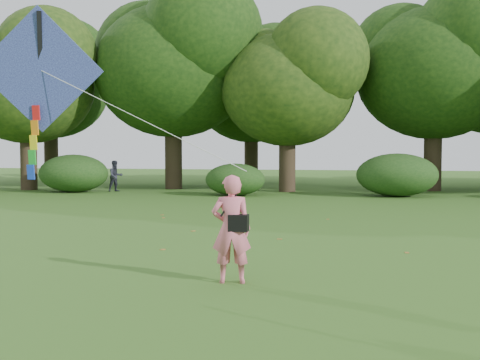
# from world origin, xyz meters

# --- Properties ---
(ground) EXTENTS (100.00, 100.00, 0.00)m
(ground) POSITION_xyz_m (0.00, 0.00, 0.00)
(ground) COLOR #265114
(ground) RESTS_ON ground
(man_kite_flyer) EXTENTS (0.67, 0.50, 1.68)m
(man_kite_flyer) POSITION_xyz_m (-0.80, 0.14, 0.84)
(man_kite_flyer) COLOR #DC677C
(man_kite_flyer) RESTS_ON ground
(bystander_left) EXTENTS (0.92, 0.92, 1.50)m
(bystander_left) POSITION_xyz_m (-10.17, 18.51, 0.75)
(bystander_left) COLOR #2B2B39
(bystander_left) RESTS_ON ground
(crossbody_bag) EXTENTS (0.43, 0.20, 0.69)m
(crossbody_bag) POSITION_xyz_m (-0.68, 0.10, 0.95)
(crossbody_bag) COLOR black
(crossbody_bag) RESTS_ON ground
(flying_kite) EXTENTS (4.82, 1.01, 2.98)m
(flying_kite) POSITION_xyz_m (-4.31, 0.78, 3.39)
(flying_kite) COLOR #2856AE
(flying_kite) RESTS_ON ground
(tree_line) EXTENTS (54.70, 15.30, 9.48)m
(tree_line) POSITION_xyz_m (1.67, 22.88, 5.60)
(tree_line) COLOR #3A2D1E
(tree_line) RESTS_ON ground
(shrub_band) EXTENTS (39.15, 3.22, 1.88)m
(shrub_band) POSITION_xyz_m (-0.72, 17.60, 0.86)
(shrub_band) COLOR #264919
(shrub_band) RESTS_ON ground
(fallen_leaves) EXTENTS (11.31, 15.24, 0.01)m
(fallen_leaves) POSITION_xyz_m (-1.90, 5.17, 0.01)
(fallen_leaves) COLOR #936128
(fallen_leaves) RESTS_ON ground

